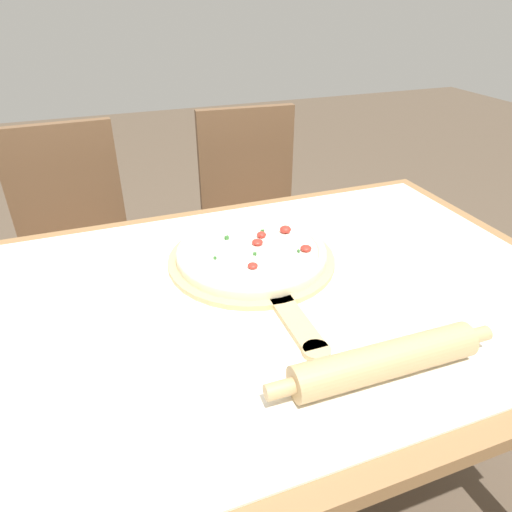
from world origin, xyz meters
TOP-DOWN VIEW (x-y plane):
  - ground_plane at (0.00, 0.00)m, footprint 10.00×10.00m
  - dining_table at (0.00, 0.00)m, footprint 1.43×0.90m
  - towel_cloth at (0.00, 0.00)m, footprint 1.35×0.82m
  - pizza_peel at (0.05, 0.11)m, footprint 0.38×0.54m
  - pizza at (0.05, 0.13)m, footprint 0.34×0.34m
  - rolling_pin at (0.13, -0.28)m, footprint 0.41×0.06m
  - chair_left at (-0.36, 0.84)m, footprint 0.41×0.41m
  - chair_right at (0.31, 0.84)m, footprint 0.43×0.43m

SIDE VIEW (x-z plane):
  - ground_plane at x=0.00m, z-range 0.00..0.00m
  - chair_left at x=-0.36m, z-range 0.07..0.98m
  - chair_right at x=0.31m, z-range 0.07..0.98m
  - dining_table at x=0.00m, z-range 0.27..1.02m
  - towel_cloth at x=0.00m, z-range 0.75..0.75m
  - pizza_peel at x=0.05m, z-range 0.75..0.76m
  - pizza at x=0.05m, z-range 0.76..0.79m
  - rolling_pin at x=0.13m, z-range 0.75..0.81m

